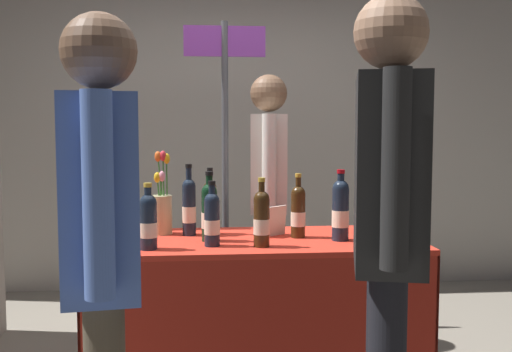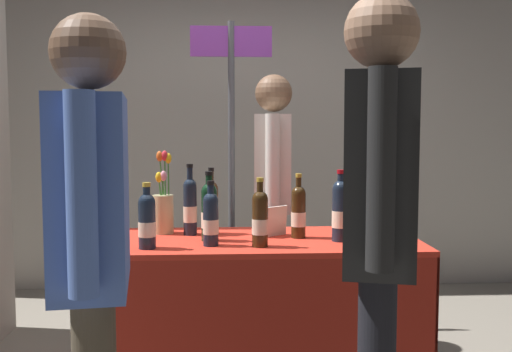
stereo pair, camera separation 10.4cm
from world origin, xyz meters
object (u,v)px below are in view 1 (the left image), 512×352
Objects in this scene: featured_wine_bottle at (209,211)px; display_bottle_0 at (298,211)px; flower_vase at (162,209)px; taster_foreground_right at (388,208)px; vendor_presenter at (269,182)px; booth_signpost at (225,135)px; tasting_table at (256,291)px; wine_glass_near_vendor at (260,213)px; wine_glass_mid at (370,221)px.

featured_wine_bottle reaches higher than display_bottle_0.
flower_vase is at bearing 139.58° from featured_wine_bottle.
display_bottle_0 is 0.18× the size of taster_foreground_right.
booth_signpost reaches higher than vendor_presenter.
taster_foreground_right reaches higher than vendor_presenter.
vendor_presenter reaches higher than tasting_table.
wine_glass_near_vendor reaches higher than tasting_table.
featured_wine_bottle is 1.05m from taster_foreground_right.
taster_foreground_right is at bearing -68.83° from tasting_table.
taster_foreground_right is (0.20, -1.68, 0.07)m from vendor_presenter.
wine_glass_mid is at bearing -61.08° from booth_signpost.
taster_foreground_right reaches higher than wine_glass_mid.
wine_glass_near_vendor is 1.12m from taster_foreground_right.
display_bottle_0 is at bearing 10.25° from vendor_presenter.
wine_glass_mid is 0.89m from taster_foreground_right.
taster_foreground_right is (-0.19, -0.85, 0.18)m from wine_glass_mid.
display_bottle_0 is at bearing 22.76° from taster_foreground_right.
flower_vase is 0.24× the size of taster_foreground_right.
vendor_presenter reaches higher than featured_wine_bottle.
display_bottle_0 is 0.15× the size of booth_signpost.
vendor_presenter is (0.11, 0.61, 0.10)m from wine_glass_near_vendor.
wine_glass_near_vendor is at bearing 37.07° from featured_wine_bottle.
wine_glass_mid is at bearing 31.30° from vendor_presenter.
vendor_presenter is at bearing 94.36° from display_bottle_0.
display_bottle_0 is 2.23× the size of wine_glass_near_vendor.
flower_vase is at bearing 159.81° from tasting_table.
flower_vase is at bearing -38.87° from vendor_presenter.
wine_glass_mid is (0.34, -0.07, -0.04)m from display_bottle_0.
vendor_presenter is (-0.39, 0.83, 0.11)m from wine_glass_mid.
tasting_table is at bearing -84.66° from booth_signpost.
taster_foreground_right is at bearing -73.58° from wine_glass_near_vendor.
wine_glass_mid is at bearing -1.55° from featured_wine_bottle.
wine_glass_mid is (0.54, -0.05, 0.34)m from tasting_table.
display_bottle_0 is 2.42× the size of wine_glass_mid.
flower_vase is 1.07m from booth_signpost.
tasting_table is 0.94× the size of vendor_presenter.
featured_wine_bottle is (-0.22, -0.03, 0.39)m from tasting_table.
display_bottle_0 is at bearing 4.42° from tasting_table.
flower_vase is 0.21× the size of booth_signpost.
featured_wine_bottle is 0.16× the size of booth_signpost.
wine_glass_near_vendor is at bearing 30.25° from taster_foreground_right.
tasting_table is 0.43m from display_bottle_0.
vendor_presenter is 1.69m from taster_foreground_right.
booth_signpost is at bearing 95.34° from tasting_table.
wine_glass_near_vendor is at bearing -4.36° from vendor_presenter.
wine_glass_mid is 1.02m from flower_vase.
tasting_table is 4.98× the size of display_bottle_0.
featured_wine_bottle is 2.34× the size of wine_glass_near_vendor.
taster_foreground_right is (0.31, -1.06, 0.17)m from wine_glass_near_vendor.
taster_foreground_right reaches higher than featured_wine_bottle.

